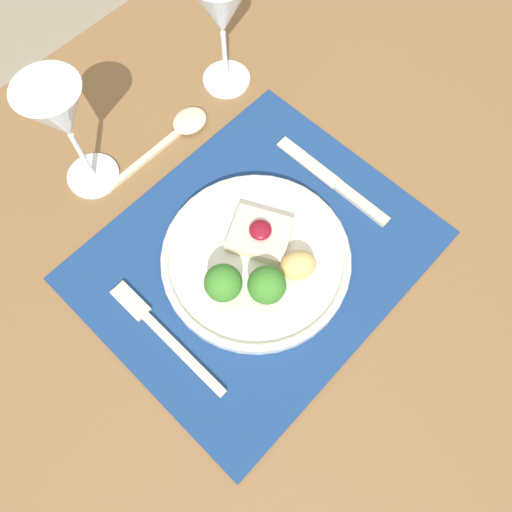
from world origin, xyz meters
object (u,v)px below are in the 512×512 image
wine_glass_near (221,12)px  wine_glass_far (61,118)px  fork (160,330)px  dinner_plate (256,260)px  knife (339,186)px  spoon (182,127)px

wine_glass_near → wine_glass_far: (-0.27, 0.01, 0.00)m
fork → wine_glass_near: (0.36, 0.24, 0.13)m
dinner_plate → wine_glass_near: size_ratio=1.40×
fork → wine_glass_far: 0.30m
dinner_plate → wine_glass_far: bearing=103.2°
knife → wine_glass_far: bearing=131.2°
knife → spoon: 0.26m
fork → wine_glass_near: bearing=30.8°
knife → spoon: bearing=110.3°
dinner_plate → knife: (0.18, -0.00, -0.01)m
dinner_plate → wine_glass_far: size_ratio=1.37×
knife → spoon: (-0.09, 0.25, 0.00)m
wine_glass_near → fork: bearing=-146.8°
fork → wine_glass_near: size_ratio=1.10×
knife → wine_glass_near: wine_glass_near is taller
dinner_plate → wine_glass_near: bearing=52.1°
wine_glass_near → spoon: bearing=-170.2°
wine_glass_far → wine_glass_near: bearing=-3.0°
knife → wine_glass_far: size_ratio=1.08×
wine_glass_far → knife: bearing=-49.5°
spoon → wine_glass_near: wine_glass_near is taller
dinner_plate → wine_glass_near: (0.21, 0.26, 0.12)m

